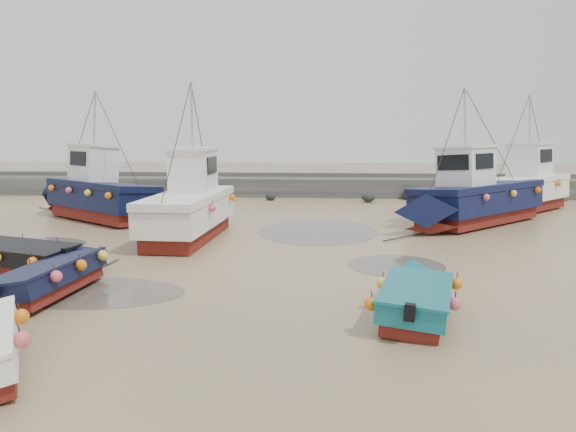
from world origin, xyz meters
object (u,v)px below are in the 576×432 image
cabin_boat_1 (192,204)px  cabin_boat_0 (93,192)px  cabin_boat_3 (529,185)px  dinghy_4 (12,252)px  cabin_boat_2 (472,197)px  person (180,249)px  dinghy_1 (55,273)px  dinghy_2 (416,292)px

cabin_boat_1 → cabin_boat_0: bearing=148.0°
cabin_boat_3 → dinghy_4: bearing=-101.4°
cabin_boat_2 → cabin_boat_3: bearing=-84.0°
cabin_boat_2 → cabin_boat_3: size_ratio=1.13×
dinghy_4 → person: size_ratio=3.44×
cabin_boat_0 → cabin_boat_3: (22.45, 4.80, 0.02)m
dinghy_1 → dinghy_4: (-2.56, 2.35, 0.00)m
dinghy_2 → dinghy_4: same height
cabin_boat_3 → dinghy_1: bearing=-93.6°
dinghy_2 → cabin_boat_1: cabin_boat_1 is taller
cabin_boat_2 → dinghy_4: bearing=75.3°
cabin_boat_2 → person: size_ratio=4.99×
dinghy_4 → cabin_boat_3: bearing=-36.3°
dinghy_1 → dinghy_2: 9.52m
dinghy_2 → dinghy_4: (-12.00, 3.60, -0.01)m
dinghy_1 → dinghy_4: size_ratio=1.05×
dinghy_4 → cabin_boat_1: size_ratio=0.60×
dinghy_4 → cabin_boat_3: 25.62m
cabin_boat_0 → cabin_boat_1: 7.26m
dinghy_4 → person: dinghy_4 is taller
dinghy_1 → dinghy_2: (9.44, -1.26, 0.01)m
person → dinghy_4: bearing=-0.8°
cabin_boat_0 → dinghy_1: bearing=-124.9°
cabin_boat_1 → person: cabin_boat_1 is taller
dinghy_2 → person: bearing=151.0°
cabin_boat_1 → cabin_boat_2: 12.67m
dinghy_4 → dinghy_1: bearing=-114.0°
cabin_boat_3 → cabin_boat_1: bearing=-108.0°
dinghy_2 → cabin_boat_0: size_ratio=0.65×
person → dinghy_2: bearing=99.7°
dinghy_1 → cabin_boat_0: (-4.09, 12.30, 0.81)m
dinghy_1 → cabin_boat_1: bearing=82.4°
dinghy_4 → cabin_boat_0: size_ratio=0.70×
cabin_boat_2 → person: cabin_boat_2 is taller
dinghy_1 → person: (1.93, 5.70, -0.55)m
cabin_boat_1 → person: (0.09, -2.41, -1.36)m
cabin_boat_1 → cabin_boat_2: bearing=20.1°
cabin_boat_1 → cabin_boat_2: size_ratio=1.14×
dinghy_2 → cabin_boat_1: bearing=142.8°
cabin_boat_3 → person: cabin_boat_3 is taller
cabin_boat_1 → person: 2.76m
dinghy_1 → cabin_boat_0: 12.99m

